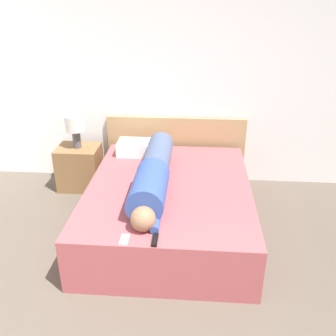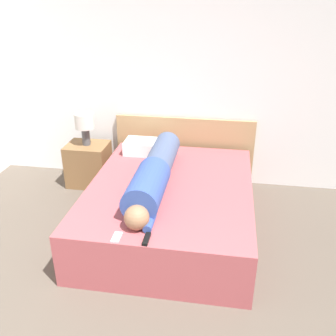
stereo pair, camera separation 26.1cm
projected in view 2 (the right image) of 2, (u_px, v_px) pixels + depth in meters
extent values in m
cube|color=white|center=(197.00, 77.00, 4.30)|extent=(6.31, 0.06, 2.60)
cube|color=#A84C51|center=(170.00, 206.00, 3.74)|extent=(1.57, 1.99, 0.49)
cube|color=tan|center=(184.00, 150.00, 4.64)|extent=(1.69, 0.04, 0.82)
cube|color=brown|center=(89.00, 164.00, 4.61)|extent=(0.49, 0.40, 0.52)
cylinder|color=#4C4C51|center=(86.00, 136.00, 4.45)|extent=(0.09, 0.09, 0.21)
cylinder|color=silver|center=(84.00, 121.00, 4.37)|extent=(0.23, 0.23, 0.18)
sphere|color=#936B4C|center=(137.00, 218.00, 2.92)|extent=(0.20, 0.20, 0.20)
cylinder|color=#334C99|center=(147.00, 188.00, 3.25)|extent=(0.31, 0.66, 0.31)
cylinder|color=#47567A|center=(162.00, 157.00, 3.90)|extent=(0.28, 0.78, 0.28)
cylinder|color=#334C99|center=(150.00, 222.00, 2.98)|extent=(0.07, 0.22, 0.07)
cube|color=white|center=(147.00, 147.00, 4.31)|extent=(0.52, 0.29, 0.15)
cube|color=black|center=(147.00, 239.00, 2.82)|extent=(0.04, 0.15, 0.02)
cube|color=#B2B7BC|center=(117.00, 237.00, 2.85)|extent=(0.06, 0.13, 0.01)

